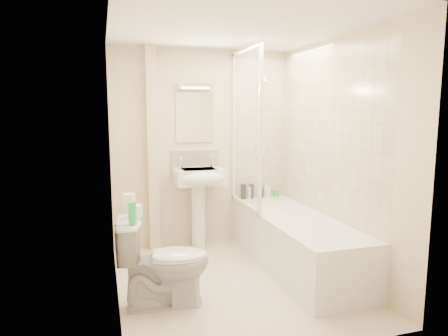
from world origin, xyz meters
name	(u,v)px	position (x,y,z in m)	size (l,w,h in m)	color
floor	(234,282)	(0.00, 0.00, 0.00)	(2.50, 2.50, 0.00)	beige
wall_back	(202,148)	(0.00, 1.25, 1.20)	(2.20, 0.02, 2.40)	beige
wall_left	(113,165)	(-1.10, 0.00, 1.20)	(0.02, 2.50, 2.40)	beige
wall_right	(337,156)	(1.10, 0.00, 1.20)	(0.02, 2.50, 2.40)	beige
ceiling	(235,27)	(0.00, 0.00, 2.40)	(2.20, 2.50, 0.02)	white
tile_back	(259,129)	(0.75, 1.24, 1.42)	(0.70, 0.01, 1.75)	beige
tile_right	(326,133)	(1.09, 0.20, 1.42)	(0.01, 2.10, 1.75)	beige
pipe_boxing	(152,150)	(-0.62, 1.19, 1.20)	(0.12, 0.12, 2.40)	beige
splashback	(195,162)	(-0.10, 1.24, 1.03)	(0.60, 0.01, 0.30)	beige
mirror	(195,118)	(-0.10, 1.24, 1.58)	(0.46, 0.01, 0.60)	white
strip_light	(195,86)	(-0.10, 1.22, 1.95)	(0.42, 0.07, 0.07)	silver
bathtub	(295,240)	(0.75, 0.20, 0.29)	(0.70, 2.10, 0.55)	white
shower_screen	(246,129)	(0.40, 0.80, 1.45)	(0.04, 0.92, 1.80)	white
shower_fixture	(261,120)	(0.75, 1.19, 1.55)	(0.10, 0.16, 0.99)	white
pedestal_sink	(200,186)	(-0.10, 1.01, 0.78)	(0.58, 0.51, 1.11)	white
bottle_black_a	(243,192)	(0.51, 1.16, 0.64)	(0.07, 0.07, 0.19)	black
bottle_white_a	(250,192)	(0.59, 1.16, 0.63)	(0.05, 0.05, 0.16)	white
bottle_black_b	(251,191)	(0.62, 1.16, 0.64)	(0.06, 0.06, 0.19)	black
bottle_blue	(261,192)	(0.75, 1.16, 0.62)	(0.06, 0.06, 0.14)	navy
bottle_cream	(266,190)	(0.82, 1.16, 0.65)	(0.06, 0.06, 0.19)	beige
bottle_white_b	(268,192)	(0.85, 1.16, 0.62)	(0.05, 0.05, 0.14)	white
bottle_green	(276,193)	(0.96, 1.16, 0.59)	(0.07, 0.07, 0.08)	green
toilet	(164,261)	(-0.72, -0.26, 0.39)	(0.81, 0.52, 0.78)	white
toilet_roll_lower	(135,211)	(-0.94, -0.17, 0.82)	(0.12, 0.12, 0.10)	white
toilet_roll_upper	(129,200)	(-0.99, -0.20, 0.93)	(0.10, 0.10, 0.11)	white
green_bottle	(132,213)	(-0.98, -0.39, 0.86)	(0.07, 0.07, 0.18)	#2ACC5F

